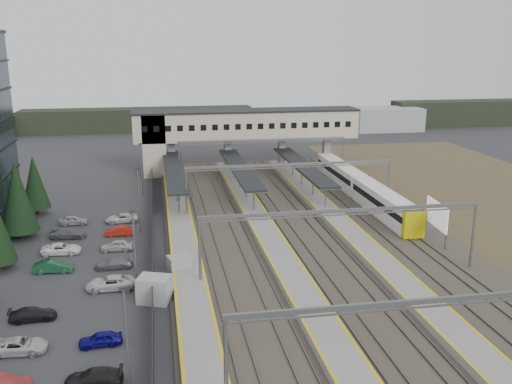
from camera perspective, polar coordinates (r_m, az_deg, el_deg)
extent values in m
plane|color=#2B2B2D|center=(63.14, -4.32, -6.47)|extent=(220.00, 220.00, 0.00)
cylinder|color=black|center=(64.80, -24.21, -6.66)|extent=(0.44, 0.44, 1.20)
cylinder|color=black|center=(73.97, -22.41, -3.88)|extent=(0.44, 0.44, 1.20)
cone|color=black|center=(72.71, -22.76, -0.40)|extent=(4.42, 4.42, 8.50)
cylinder|color=black|center=(83.33, -21.02, -1.72)|extent=(0.44, 0.44, 1.20)
cone|color=black|center=(82.36, -21.27, 0.95)|extent=(3.74, 3.74, 7.20)
imported|color=#BCBBC0|center=(48.08, -22.63, -14.01)|extent=(4.27, 2.11, 1.17)
imported|color=black|center=(52.71, -21.42, -11.31)|extent=(3.99, 1.88, 1.12)
imported|color=#17482C|center=(62.23, -19.60, -7.01)|extent=(4.02, 1.66, 1.30)
imported|color=white|center=(67.15, -18.89, -5.40)|extent=(4.40, 2.23, 1.19)
imported|color=#53575B|center=(72.10, -18.28, -3.96)|extent=(4.31, 2.01, 1.22)
imported|color=#98979C|center=(77.09, -17.75, -2.71)|extent=(3.68, 1.57, 1.24)
imported|color=black|center=(42.52, -15.90, -17.39)|extent=(4.02, 1.78, 1.15)
imported|color=#0C086A|center=(47.09, -15.28, -14.00)|extent=(3.42, 1.61, 1.13)
imported|color=silver|center=(56.57, -14.38, -8.81)|extent=(4.66, 2.16, 1.29)
imported|color=slate|center=(61.49, -14.04, -6.93)|extent=(3.87, 1.65, 1.11)
imported|color=#AFAEB2|center=(66.43, -13.76, -5.21)|extent=(3.67, 1.56, 1.24)
imported|color=#A41F12|center=(71.44, -13.51, -3.81)|extent=(3.53, 1.26, 1.16)
imported|color=silver|center=(76.48, -13.30, -2.56)|extent=(4.29, 2.19, 1.16)
cylinder|color=slate|center=(38.59, -12.79, -14.80)|extent=(0.16, 0.16, 8.00)
cube|color=black|center=(36.81, -13.14, -9.37)|extent=(0.50, 0.25, 0.15)
cylinder|color=slate|center=(54.05, -12.04, -5.95)|extent=(0.16, 0.16, 8.00)
cube|color=black|center=(52.79, -12.27, -1.89)|extent=(0.50, 0.25, 0.15)
cylinder|color=slate|center=(71.19, -11.63, -0.89)|extent=(0.16, 0.16, 8.00)
cube|color=black|center=(70.24, -11.79, 2.26)|extent=(0.50, 0.25, 0.15)
cylinder|color=slate|center=(88.67, -11.38, 2.20)|extent=(0.16, 0.16, 8.00)
cube|color=black|center=(87.91, -11.51, 4.74)|extent=(0.50, 0.25, 0.15)
cube|color=#26282B|center=(67.25, -10.31, -4.42)|extent=(0.08, 90.00, 2.00)
cube|color=#96989A|center=(52.99, -10.10, -9.56)|extent=(3.43, 2.96, 2.40)
cube|color=#96989A|center=(58.52, -7.70, -7.29)|extent=(2.55, 2.30, 1.96)
cube|color=#3A342C|center=(69.79, 5.13, -4.31)|extent=(34.00, 90.00, 0.20)
cube|color=#59544C|center=(67.66, -5.37, -4.77)|extent=(0.08, 90.00, 0.14)
cube|color=#59544C|center=(67.78, -4.15, -4.71)|extent=(0.08, 90.00, 0.14)
cube|color=#59544C|center=(68.06, -2.00, -4.59)|extent=(0.08, 90.00, 0.14)
cube|color=#59544C|center=(68.26, -0.80, -4.53)|extent=(0.08, 90.00, 0.14)
cube|color=#59544C|center=(69.10, 2.95, -4.30)|extent=(0.08, 90.00, 0.14)
cube|color=#59544C|center=(69.42, 4.11, -4.23)|extent=(0.08, 90.00, 0.14)
cube|color=#59544C|center=(70.06, 6.14, -4.10)|extent=(0.08, 90.00, 0.14)
cube|color=#59544C|center=(70.46, 7.27, -4.03)|extent=(0.08, 90.00, 0.14)
cube|color=#59544C|center=(71.91, 10.75, -3.78)|extent=(0.08, 90.00, 0.14)
cube|color=#59544C|center=(72.42, 11.82, -3.71)|extent=(0.08, 90.00, 0.14)
cube|color=#59544C|center=(73.39, 13.68, -3.57)|extent=(0.08, 90.00, 0.14)
cube|color=#59544C|center=(73.96, 14.71, -3.49)|extent=(0.08, 90.00, 0.14)
cube|color=gray|center=(67.48, -7.31, -4.73)|extent=(3.20, 82.00, 0.90)
cube|color=gold|center=(67.29, -8.56, -4.42)|extent=(0.25, 82.00, 0.02)
cube|color=gold|center=(67.40, -6.09, -4.30)|extent=(0.25, 82.00, 0.02)
cube|color=gray|center=(68.59, 1.09, -4.28)|extent=(3.20, 82.00, 0.90)
cube|color=gold|center=(68.19, -0.11, -3.99)|extent=(0.25, 82.00, 0.02)
cube|color=gold|center=(68.72, 2.28, -3.85)|extent=(0.25, 82.00, 0.02)
cube|color=gray|center=(71.10, 9.04, -3.77)|extent=(3.20, 82.00, 0.90)
cube|color=gold|center=(70.51, 7.93, -3.50)|extent=(0.25, 82.00, 0.02)
cube|color=gold|center=(71.43, 10.15, -3.35)|extent=(0.25, 82.00, 0.02)
cube|color=black|center=(87.70, -8.12, 2.20)|extent=(3.00, 30.00, 0.25)
cube|color=slate|center=(87.73, -8.12, 2.11)|extent=(3.10, 30.00, 0.12)
cylinder|color=slate|center=(75.47, -7.71, -1.08)|extent=(0.20, 0.20, 3.10)
cylinder|color=slate|center=(81.75, -7.91, 0.14)|extent=(0.20, 0.20, 3.10)
cylinder|color=slate|center=(88.05, -8.08, 1.19)|extent=(0.20, 0.20, 3.10)
cylinder|color=slate|center=(94.39, -8.23, 2.10)|extent=(0.20, 0.20, 3.10)
cylinder|color=slate|center=(100.74, -8.37, 2.89)|extent=(0.20, 0.20, 3.10)
cube|color=black|center=(88.55, -1.64, 2.47)|extent=(3.00, 30.00, 0.25)
cube|color=slate|center=(88.58, -1.64, 2.37)|extent=(3.10, 30.00, 0.12)
cylinder|color=slate|center=(76.47, -0.20, -0.74)|extent=(0.20, 0.20, 3.10)
cylinder|color=slate|center=(82.66, -0.97, 0.44)|extent=(0.20, 0.20, 3.10)
cylinder|color=slate|center=(88.91, -1.63, 1.46)|extent=(0.20, 0.20, 3.10)
cylinder|color=slate|center=(95.18, -2.21, 2.35)|extent=(0.20, 0.20, 3.10)
cylinder|color=slate|center=(101.49, -2.71, 3.12)|extent=(0.20, 0.20, 3.10)
cube|color=black|center=(90.51, 4.64, 2.70)|extent=(3.00, 30.00, 0.25)
cube|color=slate|center=(90.54, 4.64, 2.60)|extent=(3.10, 30.00, 0.12)
cylinder|color=slate|center=(78.73, 6.99, -0.40)|extent=(0.20, 0.20, 3.10)
cylinder|color=slate|center=(84.76, 5.72, 0.73)|extent=(0.20, 0.20, 3.10)
cylinder|color=slate|center=(90.86, 4.62, 1.71)|extent=(0.20, 0.20, 3.10)
cylinder|color=slate|center=(97.01, 3.66, 2.56)|extent=(0.20, 0.20, 3.10)
cylinder|color=slate|center=(103.20, 2.81, 3.31)|extent=(0.20, 0.20, 3.10)
cube|color=tan|center=(102.89, -0.95, 6.74)|extent=(40.00, 6.00, 5.00)
cube|color=black|center=(102.57, -0.96, 8.15)|extent=(40.40, 6.40, 0.30)
cube|color=tan|center=(102.10, -10.16, 4.74)|extent=(4.00, 6.00, 11.00)
cube|color=black|center=(98.65, -11.11, 6.18)|extent=(1.00, 0.06, 1.00)
cube|color=black|center=(98.63, -9.94, 6.23)|extent=(1.00, 0.06, 1.00)
cube|color=black|center=(98.65, -8.77, 6.28)|extent=(1.00, 0.06, 1.00)
cube|color=black|center=(98.71, -7.61, 6.33)|extent=(1.00, 0.06, 1.00)
cube|color=black|center=(98.81, -6.44, 6.38)|extent=(1.00, 0.06, 1.00)
cube|color=black|center=(98.96, -5.28, 6.42)|extent=(1.00, 0.06, 1.00)
cube|color=black|center=(99.14, -4.12, 6.46)|extent=(1.00, 0.06, 1.00)
cube|color=black|center=(99.36, -2.97, 6.50)|extent=(1.00, 0.06, 1.00)
cube|color=black|center=(99.62, -1.82, 6.53)|extent=(1.00, 0.06, 1.00)
cube|color=black|center=(99.93, -0.67, 6.56)|extent=(1.00, 0.06, 1.00)
cube|color=black|center=(100.27, 0.46, 6.59)|extent=(1.00, 0.06, 1.00)
cube|color=black|center=(100.65, 1.59, 6.61)|extent=(1.00, 0.06, 1.00)
cube|color=black|center=(101.06, 2.71, 6.64)|extent=(1.00, 0.06, 1.00)
cube|color=black|center=(101.52, 3.82, 6.66)|extent=(1.00, 0.06, 1.00)
cube|color=black|center=(102.01, 4.91, 6.68)|extent=(1.00, 0.06, 1.00)
cube|color=black|center=(102.54, 6.00, 6.69)|extent=(1.00, 0.06, 1.00)
cube|color=black|center=(103.11, 7.08, 6.70)|extent=(1.00, 0.06, 1.00)
cube|color=black|center=(103.71, 8.14, 6.71)|extent=(1.00, 0.06, 1.00)
cube|color=black|center=(104.34, 9.19, 6.72)|extent=(1.00, 0.06, 1.00)
cube|color=gray|center=(102.55, -9.26, 3.41)|extent=(1.20, 1.60, 6.00)
cube|color=gray|center=(102.58, -8.42, 3.44)|extent=(1.20, 1.60, 6.00)
cube|color=gray|center=(103.31, -2.86, 3.66)|extent=(1.20, 1.60, 6.00)
cube|color=gray|center=(105.00, 2.58, 3.85)|extent=(1.20, 1.60, 6.00)
cube|color=gray|center=(107.15, 7.03, 3.97)|extent=(1.20, 1.60, 6.00)
cylinder|color=slate|center=(36.36, -3.02, -17.33)|extent=(0.28, 0.28, 7.00)
cube|color=slate|center=(38.66, 18.31, -10.17)|extent=(28.40, 0.25, 0.35)
cube|color=slate|center=(38.83, 18.27, -10.70)|extent=(28.40, 0.12, 0.12)
cylinder|color=slate|center=(54.29, -5.64, -6.16)|extent=(0.28, 0.28, 7.00)
cylinder|color=slate|center=(62.69, 20.86, -4.20)|extent=(0.28, 0.28, 7.00)
cube|color=slate|center=(55.86, 8.74, -1.87)|extent=(28.40, 0.25, 0.35)
cube|color=slate|center=(55.97, 8.72, -2.26)|extent=(28.40, 0.12, 0.12)
cylinder|color=slate|center=(75.22, -6.97, -0.24)|extent=(0.28, 0.28, 7.00)
cylinder|color=slate|center=(81.50, 13.08, 0.65)|extent=(0.28, 0.28, 7.00)
cube|color=slate|center=(76.36, 3.50, 2.77)|extent=(28.40, 0.25, 0.35)
cube|color=slate|center=(76.45, 3.49, 2.47)|extent=(28.40, 0.12, 0.12)
cylinder|color=slate|center=(94.68, -7.66, 2.84)|extent=(0.28, 0.28, 7.00)
cylinder|color=slate|center=(99.73, 8.64, 3.40)|extent=(0.28, 0.28, 7.00)
cube|color=slate|center=(95.58, 0.71, 5.22)|extent=(28.40, 0.25, 0.35)
cube|color=slate|center=(95.65, 0.71, 4.98)|extent=(28.40, 0.12, 0.12)
cube|color=white|center=(77.82, 12.71, -1.18)|extent=(2.60, 17.98, 3.34)
cube|color=black|center=(77.72, 12.73, -0.91)|extent=(2.66, 17.38, 0.84)
cube|color=slate|center=(78.21, 12.65, -2.19)|extent=(2.23, 16.58, 0.46)
cube|color=white|center=(94.66, 8.44, 1.85)|extent=(2.60, 17.98, 3.34)
cube|color=black|center=(94.58, 8.45, 2.07)|extent=(2.66, 17.38, 0.84)
cube|color=slate|center=(94.99, 8.41, 1.00)|extent=(2.23, 16.58, 0.46)
cube|color=#C9B708|center=(70.07, 15.47, -3.13)|extent=(2.62, 0.90, 3.34)
cylinder|color=slate|center=(67.55, 18.46, -4.36)|extent=(0.20, 0.20, 3.17)
cylinder|color=slate|center=(71.69, 16.61, -3.11)|extent=(0.20, 0.20, 3.17)
cube|color=white|center=(69.03, 17.63, -2.16)|extent=(0.63, 5.94, 2.97)
cube|color=black|center=(154.96, -11.67, 7.09)|extent=(60.00, 8.00, 6.00)
cube|color=black|center=(161.51, 6.50, 7.41)|extent=(50.00, 8.00, 5.00)
cube|color=black|center=(172.57, 19.95, 7.43)|extent=(40.00, 8.00, 7.00)
cube|color=#96989A|center=(157.12, 12.84, 7.12)|extent=(18.00, 10.00, 6.00)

